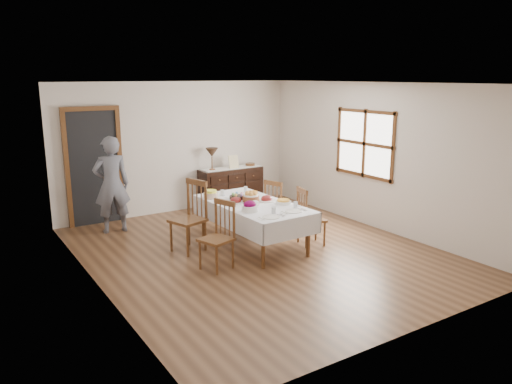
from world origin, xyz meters
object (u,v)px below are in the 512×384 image
chair_right_near (309,216)px  sideboard (231,187)px  chair_left_near (219,235)px  chair_left_far (190,216)px  person (111,181)px  table_lamp (212,153)px  chair_right_far (277,206)px  dining_table (253,208)px

chair_right_near → sideboard: 2.86m
sideboard → chair_left_near: bearing=-122.8°
chair_left_far → sideboard: (1.91, 2.05, -0.16)m
chair_left_far → person: (-0.74, 1.61, 0.34)m
chair_left_far → chair_right_near: chair_left_far is taller
chair_left_far → table_lamp: size_ratio=2.44×
chair_right_far → table_lamp: 2.16m
chair_left_near → person: bearing=178.8°
dining_table → chair_right_near: bearing=-30.2°
chair_right_near → person: bearing=59.4°
sideboard → table_lamp: size_ratio=2.94×
chair_left_far → chair_right_far: (1.68, 0.02, -0.09)m
person → table_lamp: (2.22, 0.45, 0.25)m
chair_left_far → table_lamp: bearing=126.5°
person → table_lamp: size_ratio=3.96×
sideboard → chair_right_far: bearing=-96.5°
dining_table → person: (-1.66, 1.98, 0.28)m
chair_left_near → sideboard: chair_left_near is taller
dining_table → chair_right_near: 0.93m
dining_table → chair_left_near: (-0.92, -0.54, -0.13)m
chair_right_near → table_lamp: bearing=18.8°
chair_right_far → dining_table: bearing=97.6°
chair_right_far → sideboard: 2.04m
chair_right_far → table_lamp: table_lamp is taller
dining_table → chair_left_far: bearing=156.4°
chair_left_near → chair_left_far: size_ratio=0.88×
chair_left_far → chair_right_far: 1.68m
chair_left_near → chair_right_near: (1.72, 0.10, -0.02)m
chair_right_near → sideboard: bearing=10.2°
dining_table → chair_left_far: 1.00m
chair_right_near → person: (-2.46, 2.41, 0.43)m
chair_right_near → sideboard: (0.18, 2.86, -0.08)m
dining_table → person: person is taller
chair_right_far → person: 2.92m
chair_right_near → chair_right_far: size_ratio=1.01×
sideboard → person: person is taller
dining_table → sideboard: bearing=66.1°
dining_table → chair_right_far: bearing=25.8°
chair_left_far → table_lamp: table_lamp is taller
person → chair_right_near: bearing=142.6°
chair_left_near → person: person is taller
chair_right_far → table_lamp: (-0.20, 2.04, 0.69)m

